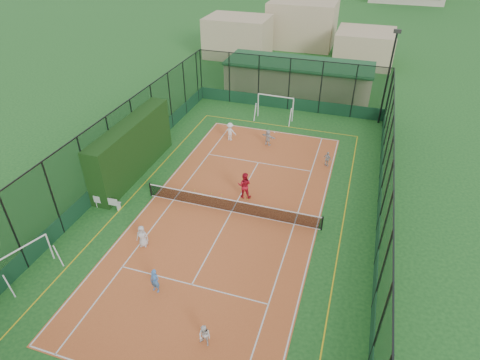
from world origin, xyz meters
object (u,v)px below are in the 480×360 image
at_px(futsal_goal_near, 26,261).
at_px(child_far_left, 230,132).
at_px(clubhouse, 298,77).
at_px(coach, 244,185).
at_px(child_near_left, 142,236).
at_px(child_near_right, 205,336).
at_px(futsal_goal_far, 275,108).
at_px(child_near_mid, 155,281).
at_px(child_far_right, 327,159).
at_px(child_far_back, 268,138).
at_px(floodlight_ne, 387,79).
at_px(white_bench, 108,202).

bearing_deg(futsal_goal_near, child_far_left, 3.42).
height_order(clubhouse, coach, clubhouse).
bearing_deg(child_far_left, child_near_left, 86.85).
xyz_separation_m(clubhouse, child_near_right, (1.96, -31.39, -0.96)).
bearing_deg(futsal_goal_far, child_near_left, -97.05).
height_order(clubhouse, child_near_mid, clubhouse).
distance_m(child_near_left, child_far_left, 13.76).
distance_m(child_near_left, child_far_right, 14.99).
height_order(child_far_left, child_far_back, child_far_left).
bearing_deg(floodlight_ne, clubhouse, 147.88).
relative_size(floodlight_ne, white_bench, 4.82).
relative_size(white_bench, child_near_mid, 1.20).
distance_m(clubhouse, child_far_left, 13.22).
relative_size(child_far_back, coach, 0.72).
relative_size(futsal_goal_near, child_far_left, 1.75).
xyz_separation_m(clubhouse, child_near_mid, (-1.56, -29.31, -0.85)).
height_order(floodlight_ne, child_far_right, floodlight_ne).
relative_size(futsal_goal_near, child_near_right, 2.29).
height_order(futsal_goal_far, child_far_right, futsal_goal_far).
xyz_separation_m(floodlight_ne, coach, (-8.30, -14.77, -3.17)).
distance_m(futsal_goal_far, child_far_left, 5.90).
distance_m(futsal_goal_far, coach, 12.72).
height_order(floodlight_ne, child_near_mid, floodlight_ne).
relative_size(clubhouse, futsal_goal_near, 5.47).
bearing_deg(child_far_right, coach, 76.24).
distance_m(white_bench, child_near_right, 12.22).
bearing_deg(futsal_goal_far, child_far_back, -80.31).
xyz_separation_m(child_near_mid, coach, (1.86, 9.14, 0.23)).
bearing_deg(futsal_goal_near, child_far_back, -5.56).
relative_size(white_bench, child_far_left, 1.08).
distance_m(child_near_mid, child_far_back, 16.75).
xyz_separation_m(clubhouse, child_far_left, (-3.26, -12.78, -0.77)).
distance_m(child_far_left, child_far_back, 3.25).
xyz_separation_m(floodlight_ne, child_near_left, (-12.44, -21.13, -3.41)).
height_order(child_near_right, child_far_right, child_near_right).
height_order(floodlight_ne, child_near_left, floodlight_ne).
bearing_deg(child_near_left, child_near_mid, -65.91).
bearing_deg(futsal_goal_near, futsal_goal_far, 1.21).
bearing_deg(child_far_right, white_bench, 62.89).
height_order(futsal_goal_far, child_near_right, futsal_goal_far).
bearing_deg(child_near_mid, white_bench, 148.21).
relative_size(child_near_left, child_near_right, 1.16).
bearing_deg(futsal_goal_far, child_near_right, -81.32).
distance_m(child_near_left, coach, 7.59).
height_order(child_near_left, child_far_back, child_near_left).
bearing_deg(child_near_mid, child_near_left, 137.71).
distance_m(futsal_goal_near, child_far_left, 18.27).
height_order(white_bench, coach, coach).
height_order(floodlight_ne, futsal_goal_near, floodlight_ne).
relative_size(clubhouse, child_near_mid, 10.64).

